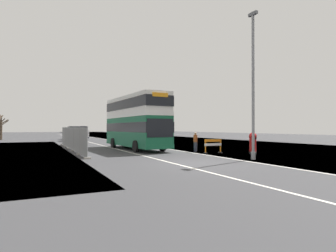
{
  "coord_description": "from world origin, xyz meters",
  "views": [
    {
      "loc": [
        -8.34,
        -13.91,
        2.03
      ],
      "look_at": [
        1.94,
        7.34,
        2.2
      ],
      "focal_mm": 29.84,
      "sensor_mm": 36.0,
      "label": 1
    }
  ],
  "objects_px": {
    "car_oncoming_near": "(74,134)",
    "car_receding_far": "(83,132)",
    "double_decker_bus": "(135,121)",
    "lamppost_foreground": "(253,89)",
    "red_pillar_postbox": "(253,142)",
    "roadworks_barrier": "(213,145)",
    "pedestrian_at_kerb": "(195,142)",
    "car_receding_mid": "(71,134)"
  },
  "relations": [
    {
      "from": "red_pillar_postbox",
      "to": "roadworks_barrier",
      "type": "xyz_separation_m",
      "value": [
        -2.5,
        1.79,
        -0.22
      ]
    },
    {
      "from": "lamppost_foreground",
      "to": "roadworks_barrier",
      "type": "bearing_deg",
      "value": 87.19
    },
    {
      "from": "car_oncoming_near",
      "to": "pedestrian_at_kerb",
      "type": "height_order",
      "value": "car_oncoming_near"
    },
    {
      "from": "car_receding_mid",
      "to": "pedestrian_at_kerb",
      "type": "distance_m",
      "value": 31.85
    },
    {
      "from": "double_decker_bus",
      "to": "car_receding_mid",
      "type": "height_order",
      "value": "double_decker_bus"
    },
    {
      "from": "car_oncoming_near",
      "to": "car_receding_mid",
      "type": "height_order",
      "value": "car_oncoming_near"
    },
    {
      "from": "lamppost_foreground",
      "to": "pedestrian_at_kerb",
      "type": "bearing_deg",
      "value": 91.87
    },
    {
      "from": "red_pillar_postbox",
      "to": "lamppost_foreground",
      "type": "bearing_deg",
      "value": -132.37
    },
    {
      "from": "lamppost_foreground",
      "to": "roadworks_barrier",
      "type": "distance_m",
      "value": 6.14
    },
    {
      "from": "double_decker_bus",
      "to": "red_pillar_postbox",
      "type": "relative_size",
      "value": 6.46
    },
    {
      "from": "red_pillar_postbox",
      "to": "car_oncoming_near",
      "type": "height_order",
      "value": "car_oncoming_near"
    },
    {
      "from": "pedestrian_at_kerb",
      "to": "double_decker_bus",
      "type": "bearing_deg",
      "value": 127.41
    },
    {
      "from": "car_receding_far",
      "to": "pedestrian_at_kerb",
      "type": "xyz_separation_m",
      "value": [
        3.38,
        -38.7,
        -0.28
      ]
    },
    {
      "from": "roadworks_barrier",
      "to": "car_receding_far",
      "type": "distance_m",
      "value": 40.84
    },
    {
      "from": "roadworks_barrier",
      "to": "lamppost_foreground",
      "type": "bearing_deg",
      "value": -92.81
    },
    {
      "from": "pedestrian_at_kerb",
      "to": "red_pillar_postbox",
      "type": "bearing_deg",
      "value": -51.71
    },
    {
      "from": "lamppost_foreground",
      "to": "car_receding_mid",
      "type": "relative_size",
      "value": 2.37
    },
    {
      "from": "car_oncoming_near",
      "to": "pedestrian_at_kerb",
      "type": "xyz_separation_m",
      "value": [
        6.85,
        -24.59,
        -0.24
      ]
    },
    {
      "from": "car_receding_far",
      "to": "pedestrian_at_kerb",
      "type": "relative_size",
      "value": 2.72
    },
    {
      "from": "red_pillar_postbox",
      "to": "car_receding_far",
      "type": "bearing_deg",
      "value": 98.49
    },
    {
      "from": "lamppost_foreground",
      "to": "car_oncoming_near",
      "type": "relative_size",
      "value": 2.11
    },
    {
      "from": "lamppost_foreground",
      "to": "double_decker_bus",
      "type": "bearing_deg",
      "value": 108.8
    },
    {
      "from": "double_decker_bus",
      "to": "roadworks_barrier",
      "type": "relative_size",
      "value": 6.93
    },
    {
      "from": "double_decker_bus",
      "to": "lamppost_foreground",
      "type": "xyz_separation_m",
      "value": [
        3.96,
        -11.64,
        1.84
      ]
    },
    {
      "from": "double_decker_bus",
      "to": "lamppost_foreground",
      "type": "bearing_deg",
      "value": -71.2
    },
    {
      "from": "car_receding_mid",
      "to": "red_pillar_postbox",
      "type": "bearing_deg",
      "value": -74.8
    },
    {
      "from": "red_pillar_postbox",
      "to": "car_receding_mid",
      "type": "height_order",
      "value": "car_receding_mid"
    },
    {
      "from": "double_decker_bus",
      "to": "roadworks_barrier",
      "type": "xyz_separation_m",
      "value": [
        4.2,
        -6.85,
        -1.98
      ]
    },
    {
      "from": "red_pillar_postbox",
      "to": "pedestrian_at_kerb",
      "type": "height_order",
      "value": "red_pillar_postbox"
    },
    {
      "from": "lamppost_foreground",
      "to": "car_oncoming_near",
      "type": "xyz_separation_m",
      "value": [
        -7.07,
        31.34,
        -3.44
      ]
    },
    {
      "from": "double_decker_bus",
      "to": "lamppost_foreground",
      "type": "distance_m",
      "value": 12.44
    },
    {
      "from": "roadworks_barrier",
      "to": "pedestrian_at_kerb",
      "type": "height_order",
      "value": "pedestrian_at_kerb"
    },
    {
      "from": "double_decker_bus",
      "to": "pedestrian_at_kerb",
      "type": "height_order",
      "value": "double_decker_bus"
    },
    {
      "from": "red_pillar_postbox",
      "to": "car_receding_mid",
      "type": "distance_m",
      "value": 36.19
    },
    {
      "from": "roadworks_barrier",
      "to": "double_decker_bus",
      "type": "bearing_deg",
      "value": 121.52
    },
    {
      "from": "lamppost_foreground",
      "to": "red_pillar_postbox",
      "type": "height_order",
      "value": "lamppost_foreground"
    },
    {
      "from": "roadworks_barrier",
      "to": "pedestrian_at_kerb",
      "type": "relative_size",
      "value": 0.94
    },
    {
      "from": "roadworks_barrier",
      "to": "car_oncoming_near",
      "type": "height_order",
      "value": "car_oncoming_near"
    },
    {
      "from": "car_receding_far",
      "to": "car_receding_mid",
      "type": "bearing_deg",
      "value": -112.73
    },
    {
      "from": "red_pillar_postbox",
      "to": "car_receding_far",
      "type": "xyz_separation_m",
      "value": [
        -6.34,
        42.45,
        0.2
      ]
    },
    {
      "from": "car_oncoming_near",
      "to": "car_receding_far",
      "type": "distance_m",
      "value": 14.53
    },
    {
      "from": "double_decker_bus",
      "to": "red_pillar_postbox",
      "type": "bearing_deg",
      "value": -52.21
    }
  ]
}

